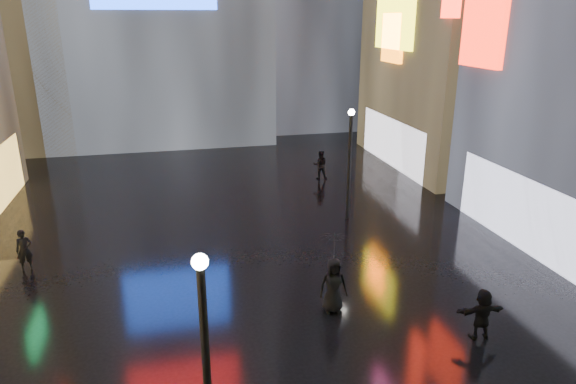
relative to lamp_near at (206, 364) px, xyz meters
name	(u,v)px	position (x,y,z in m)	size (l,w,h in m)	color
ground	(244,244)	(2.38, 11.43, -2.94)	(140.00, 140.00, 0.00)	black
lamp_near	(206,364)	(0.00, 0.00, 0.00)	(0.30, 0.30, 5.20)	black
lamp_far	(350,158)	(7.60, 13.28, 0.00)	(0.30, 0.30, 5.20)	black
pedestrian_4	(333,285)	(4.40, 5.68, -2.02)	(0.91, 0.59, 1.86)	black
pedestrian_5	(482,314)	(8.21, 3.28, -2.15)	(1.47, 0.47, 1.59)	black
pedestrian_6	(24,250)	(-5.96, 11.10, -2.15)	(0.58, 0.38, 1.59)	black
pedestrian_7	(320,165)	(8.13, 19.56, -2.10)	(0.82, 0.64, 1.69)	black
umbrella_2	(335,247)	(4.40, 5.68, -0.66)	(0.94, 0.96, 0.86)	black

